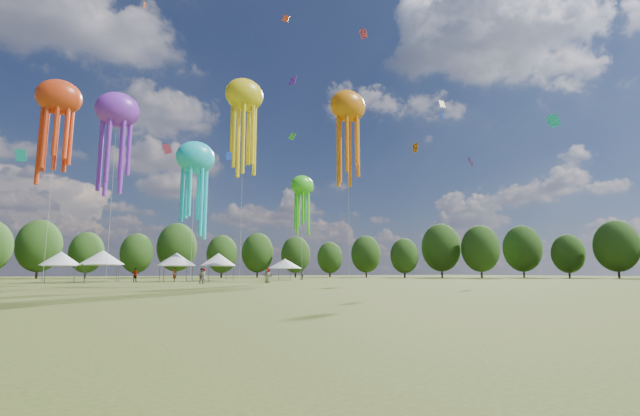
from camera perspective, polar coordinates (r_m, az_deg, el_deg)
name	(u,v)px	position (r m, az deg, el deg)	size (l,w,h in m)	color
ground	(494,303)	(20.65, 21.59, -11.33)	(300.00, 300.00, 0.00)	#384416
spectator_near	(202,276)	(51.88, -15.08, -8.48)	(0.85, 0.66, 1.76)	gray
spectators_far	(238,275)	(64.11, -10.56, -8.53)	(26.65, 22.26, 1.90)	gray
festival_tents	(179,260)	(67.40, -17.75, -6.42)	(37.85, 9.70, 4.21)	#47474C
show_kites	(235,126)	(59.03, -10.96, 10.42)	(41.76, 24.28, 29.16)	purple
small_kites	(218,59)	(63.68, -13.10, 18.24)	(78.88, 51.98, 41.99)	purple
treeline	(164,240)	(76.98, -19.49, -3.92)	(201.57, 95.24, 13.43)	#38281C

